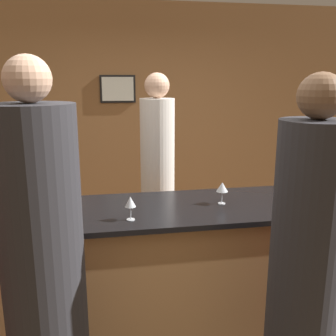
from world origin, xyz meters
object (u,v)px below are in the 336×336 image
(guest_0, at_px, (304,278))
(ice_bucket, at_px, (58,190))
(guest_3, at_px, (45,288))
(bartender, at_px, (158,190))

(guest_0, relative_size, ice_bucket, 10.18)
(ice_bucket, bearing_deg, guest_3, -88.20)
(bartender, relative_size, guest_3, 0.98)
(bartender, height_order, ice_bucket, bartender)
(guest_0, height_order, guest_3, guest_3)
(bartender, relative_size, guest_0, 1.01)
(guest_3, distance_m, ice_bucket, 0.99)
(ice_bucket, bearing_deg, bartender, 33.84)
(guest_0, bearing_deg, ice_bucket, 141.12)
(guest_3, height_order, ice_bucket, guest_3)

